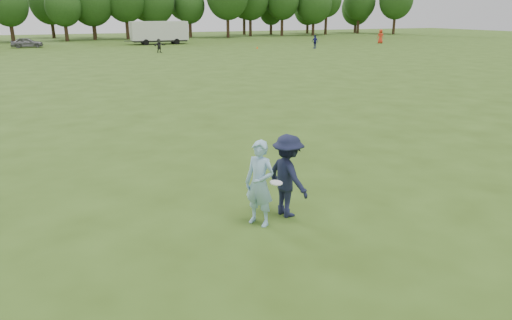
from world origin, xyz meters
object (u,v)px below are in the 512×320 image
object	(u,v)px
car_e	(27,43)
player_far_d	(159,46)
field_cone	(257,47)
player_far_c	(381,36)
thrower	(260,183)
cargo_trailer	(159,32)
player_far_b	(315,42)
defender	(288,176)

from	to	relation	value
car_e	player_far_d	bearing A→B (deg)	-134.04
player_far_d	car_e	xyz separation A→B (m)	(-14.25, 14.65, -0.13)
field_cone	car_e	bearing A→B (deg)	153.48
player_far_c	thrower	bearing A→B (deg)	70.07
player_far_d	cargo_trailer	distance (m)	14.89
thrower	player_far_b	world-z (taller)	thrower
player_far_c	field_cone	bearing A→B (deg)	26.27
player_far_c	player_far_d	size ratio (longest dim) A/B	1.28
player_far_c	car_e	distance (m)	49.23
car_e	cargo_trailer	size ratio (longest dim) A/B	0.43
player_far_b	thrower	bearing A→B (deg)	-49.89
cargo_trailer	thrower	bearing A→B (deg)	-99.89
thrower	cargo_trailer	distance (m)	60.66
car_e	cargo_trailer	bearing A→B (deg)	-88.68
defender	cargo_trailer	size ratio (longest dim) A/B	0.21
player_far_d	cargo_trailer	world-z (taller)	cargo_trailer
player_far_c	player_far_b	bearing A→B (deg)	38.90
thrower	player_far_c	bearing A→B (deg)	106.07
thrower	defender	xyz separation A→B (m)	(0.77, 0.18, 0.00)
defender	field_cone	xyz separation A→B (m)	(19.27, 46.22, -0.80)
cargo_trailer	player_far_c	bearing A→B (deg)	-19.98
player_far_d	cargo_trailer	size ratio (longest dim) A/B	0.17
cargo_trailer	player_far_d	bearing A→B (deg)	-102.13
thrower	field_cone	world-z (taller)	thrower
thrower	cargo_trailer	xyz separation A→B (m)	(10.41, 59.75, 0.83)
thrower	player_far_d	distance (m)	45.81
thrower	defender	world-z (taller)	defender
thrower	player_far_b	xyz separation A→B (m)	(27.00, 43.90, -0.12)
player_far_d	car_e	world-z (taller)	player_far_d
thrower	player_far_b	bearing A→B (deg)	114.59
defender	player_far_b	xyz separation A→B (m)	(26.23, 43.72, -0.13)
defender	car_e	size ratio (longest dim) A/B	0.49
car_e	field_cone	world-z (taller)	car_e
thrower	cargo_trailer	bearing A→B (deg)	136.29
car_e	cargo_trailer	world-z (taller)	cargo_trailer
defender	cargo_trailer	xyz separation A→B (m)	(9.65, 59.57, 0.83)
player_far_c	cargo_trailer	distance (m)	32.52
defender	field_cone	world-z (taller)	defender
car_e	field_cone	xyz separation A→B (m)	(27.00, -13.47, -0.51)
thrower	player_far_c	size ratio (longest dim) A/B	0.94
player_far_c	player_far_d	distance (m)	33.85
thrower	field_cone	distance (m)	50.55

